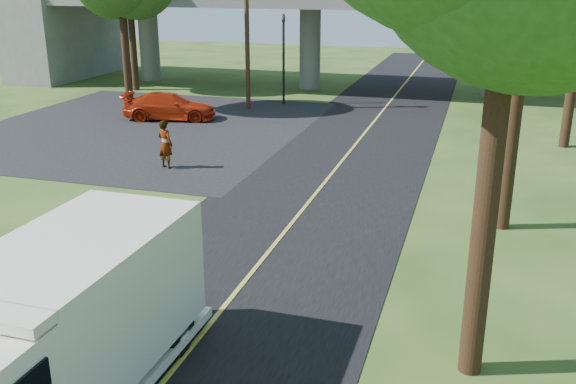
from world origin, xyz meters
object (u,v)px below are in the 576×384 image
at_px(traffic_signal, 284,50).
at_px(utility_pole, 247,27).
at_px(red_sedan, 170,106).
at_px(pedestrian, 165,144).
at_px(step_van, 54,331).

height_order(traffic_signal, utility_pole, utility_pole).
height_order(red_sedan, pedestrian, pedestrian).
bearing_deg(traffic_signal, pedestrian, -92.02).
bearing_deg(utility_pole, red_sedan, -128.03).
distance_m(utility_pole, red_sedan, 6.25).
xyz_separation_m(step_van, red_sedan, (-9.25, 22.51, -0.91)).
relative_size(red_sedan, pedestrian, 2.50).
bearing_deg(step_van, pedestrian, 110.67).
distance_m(traffic_signal, red_sedan, 7.81).
xyz_separation_m(traffic_signal, red_sedan, (-4.52, -5.86, -2.49)).
distance_m(traffic_signal, step_van, 28.81).
xyz_separation_m(traffic_signal, step_van, (4.73, -28.37, -1.59)).
bearing_deg(red_sedan, utility_pole, -51.17).
bearing_deg(utility_pole, step_van, -76.70).
bearing_deg(traffic_signal, step_van, -80.53).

